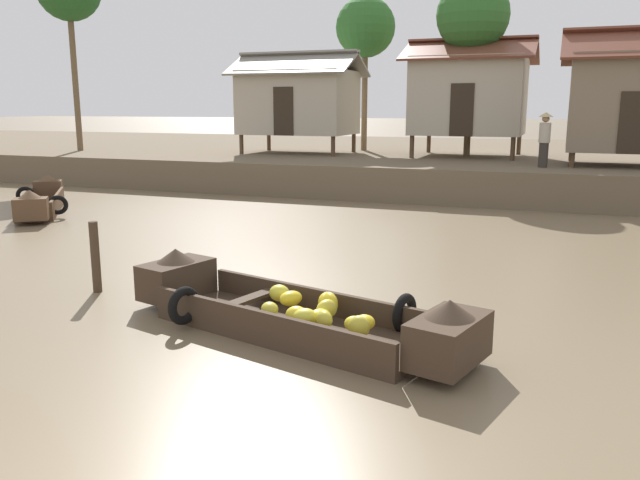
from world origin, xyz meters
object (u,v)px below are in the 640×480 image
Objects in this scene: banana_boat at (294,312)px; palm_tree_near at (365,28)px; stilt_house_mid_left at (470,95)px; palm_tree_far at (473,17)px; stilt_house_left at (298,101)px; mooring_post at (95,257)px; stilt_house_mid_right at (631,101)px; vendor_person at (545,137)px; cargo_boat_upstream at (41,201)px.

palm_tree_near reaches higher than banana_boat.
palm_tree_far reaches higher than stilt_house_mid_left.
mooring_post is at bearing -78.96° from stilt_house_left.
mooring_post is (3.12, -15.98, -2.55)m from stilt_house_left.
palm_tree_near is 19.33m from mooring_post.
stilt_house_mid_right is at bearing 58.80° from mooring_post.
banana_boat is 20.58m from palm_tree_near.
stilt_house_mid_left is at bearing 126.95° from vendor_person.
palm_tree_near is (1.97, 2.52, 2.94)m from stilt_house_left.
stilt_house_mid_left reaches higher than mooring_post.
banana_boat is at bearing -75.81° from palm_tree_near.
stilt_house_mid_left is 17.17m from mooring_post.
stilt_house_mid_left is 4.87m from vendor_person.
stilt_house_mid_left is at bearing 78.22° from mooring_post.
palm_tree_far reaches higher than stilt_house_left.
palm_tree_near is (-9.84, 4.15, 2.98)m from stilt_house_mid_right.
stilt_house_mid_right is 2.58× the size of vendor_person.
stilt_house_mid_right is 0.68× the size of palm_tree_near.
palm_tree_near reaches higher than stilt_house_mid_right.
stilt_house_mid_left is at bearing 156.83° from stilt_house_mid_right.
stilt_house_left is at bearing -128.05° from palm_tree_near.
palm_tree_far reaches higher than vendor_person.
palm_tree_far is 17.68m from mooring_post.
stilt_house_left is 6.61m from stilt_house_mid_left.
stilt_house_left is 2.97× the size of vendor_person.
banana_boat is at bearing -108.41° from stilt_house_mid_right.
stilt_house_left is 4.34m from palm_tree_near.
cargo_boat_upstream is 8.95m from mooring_post.
mooring_post is (-8.69, -14.35, -2.52)m from stilt_house_mid_right.
mooring_post is at bearing -121.20° from stilt_house_mid_right.
stilt_house_mid_left is 1.08× the size of stilt_house_mid_right.
vendor_person is (13.02, 6.97, 1.69)m from cargo_boat_upstream.
stilt_house_mid_left is at bearing 46.38° from cargo_boat_upstream.
stilt_house_left is 4.32× the size of mooring_post.
vendor_person is at bearing -18.44° from stilt_house_left.
cargo_boat_upstream is (-10.44, 6.54, 0.02)m from banana_boat.
palm_tree_far is at bearing 78.09° from mooring_post.
vendor_person is (2.81, -3.74, -1.33)m from stilt_house_mid_left.
stilt_house_left is 0.78× the size of palm_tree_far.
stilt_house_mid_left is (-0.24, 17.25, 3.04)m from banana_boat.
stilt_house_mid_right is at bearing -7.86° from stilt_house_left.
cargo_boat_upstream is 15.10m from stilt_house_mid_left.
stilt_house_mid_left is (6.58, 0.61, 0.21)m from stilt_house_left.
palm_tree_near reaches higher than mooring_post.
mooring_post is (-6.27, -12.85, -1.44)m from vendor_person.
banana_boat is 1.25× the size of cargo_boat_upstream.
stilt_house_mid_left reaches higher than stilt_house_left.
stilt_house_mid_right is 3.76× the size of mooring_post.
banana_boat is 16.06m from stilt_house_mid_right.
palm_tree_far is at bearing 158.15° from stilt_house_mid_right.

